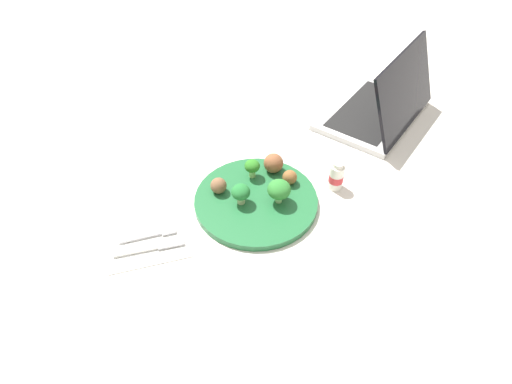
# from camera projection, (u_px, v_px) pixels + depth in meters

# --- Properties ---
(ground_plane) EXTENTS (4.00, 4.00, 0.00)m
(ground_plane) POSITION_uv_depth(u_px,v_px,m) (256.00, 203.00, 1.02)
(ground_plane) COLOR silver
(plate) EXTENTS (0.28, 0.28, 0.02)m
(plate) POSITION_uv_depth(u_px,v_px,m) (256.00, 201.00, 1.01)
(plate) COLOR #236638
(plate) RESTS_ON ground_plane
(broccoli_floret_center) EXTENTS (0.04, 0.04, 0.05)m
(broccoli_floret_center) POSITION_uv_depth(u_px,v_px,m) (240.00, 192.00, 0.98)
(broccoli_floret_center) COLOR #A1B87E
(broccoli_floret_center) RESTS_ON plate
(broccoli_floret_mid_right) EXTENTS (0.04, 0.04, 0.05)m
(broccoli_floret_mid_right) POSITION_uv_depth(u_px,v_px,m) (252.00, 167.00, 1.04)
(broccoli_floret_mid_right) COLOR #9ECD77
(broccoli_floret_mid_right) RESTS_ON plate
(broccoli_floret_back_right) EXTENTS (0.05, 0.05, 0.06)m
(broccoli_floret_back_right) POSITION_uv_depth(u_px,v_px,m) (279.00, 190.00, 0.97)
(broccoli_floret_back_right) COLOR #91CB7D
(broccoli_floret_back_right) RESTS_ON plate
(meatball_front_right) EXTENTS (0.04, 0.04, 0.04)m
(meatball_front_right) POSITION_uv_depth(u_px,v_px,m) (219.00, 186.00, 1.01)
(meatball_front_right) COLOR brown
(meatball_front_right) RESTS_ON plate
(meatball_mid_left) EXTENTS (0.05, 0.05, 0.05)m
(meatball_mid_left) POSITION_uv_depth(u_px,v_px,m) (273.00, 163.00, 1.06)
(meatball_mid_left) COLOR brown
(meatball_mid_left) RESTS_ON plate
(meatball_back_right) EXTENTS (0.03, 0.03, 0.03)m
(meatball_back_right) POSITION_uv_depth(u_px,v_px,m) (290.00, 177.00, 1.03)
(meatball_back_right) COLOR brown
(meatball_back_right) RESTS_ON plate
(napkin) EXTENTS (0.18, 0.13, 0.01)m
(napkin) POSITION_uv_depth(u_px,v_px,m) (148.00, 243.00, 0.93)
(napkin) COLOR white
(napkin) RESTS_ON ground_plane
(fork) EXTENTS (0.12, 0.02, 0.01)m
(fork) POSITION_uv_depth(u_px,v_px,m) (151.00, 234.00, 0.94)
(fork) COLOR silver
(fork) RESTS_ON napkin
(knife) EXTENTS (0.15, 0.03, 0.01)m
(knife) POSITION_uv_depth(u_px,v_px,m) (152.00, 247.00, 0.92)
(knife) COLOR white
(knife) RESTS_ON napkin
(yogurt_bottle) EXTENTS (0.03, 0.03, 0.07)m
(yogurt_bottle) POSITION_uv_depth(u_px,v_px,m) (336.00, 176.00, 1.03)
(yogurt_bottle) COLOR white
(yogurt_bottle) RESTS_ON ground_plane
(laptop) EXTENTS (0.39, 0.36, 0.21)m
(laptop) POSITION_uv_depth(u_px,v_px,m) (381.00, 107.00, 1.23)
(laptop) COLOR silver
(laptop) RESTS_ON ground_plane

